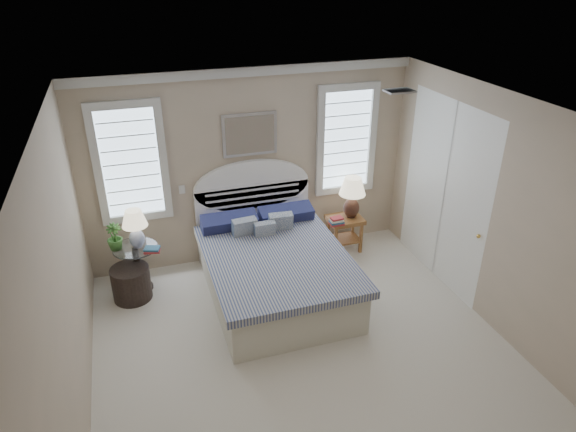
# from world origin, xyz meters

# --- Properties ---
(floor) EXTENTS (4.50, 5.00, 0.01)m
(floor) POSITION_xyz_m (0.00, 0.00, 0.00)
(floor) COLOR beige
(floor) RESTS_ON ground
(ceiling) EXTENTS (4.50, 5.00, 0.01)m
(ceiling) POSITION_xyz_m (0.00, 0.00, 2.70)
(ceiling) COLOR silver
(ceiling) RESTS_ON wall_back
(wall_back) EXTENTS (4.50, 0.02, 2.70)m
(wall_back) POSITION_xyz_m (0.00, 2.50, 1.35)
(wall_back) COLOR #C3AC92
(wall_back) RESTS_ON floor
(wall_left) EXTENTS (0.02, 5.00, 2.70)m
(wall_left) POSITION_xyz_m (-2.25, 0.00, 1.35)
(wall_left) COLOR #C3AC92
(wall_left) RESTS_ON floor
(wall_right) EXTENTS (0.02, 5.00, 2.70)m
(wall_right) POSITION_xyz_m (2.25, 0.00, 1.35)
(wall_right) COLOR #C3AC92
(wall_right) RESTS_ON floor
(crown_molding) EXTENTS (4.50, 0.08, 0.12)m
(crown_molding) POSITION_xyz_m (0.00, 2.46, 2.64)
(crown_molding) COLOR silver
(crown_molding) RESTS_ON wall_back
(hvac_vent) EXTENTS (0.30, 0.20, 0.02)m
(hvac_vent) POSITION_xyz_m (1.20, 0.80, 2.68)
(hvac_vent) COLOR #B2B2B2
(hvac_vent) RESTS_ON ceiling
(switch_plate) EXTENTS (0.08, 0.01, 0.12)m
(switch_plate) POSITION_xyz_m (-0.95, 2.48, 1.15)
(switch_plate) COLOR silver
(switch_plate) RESTS_ON wall_back
(window_left) EXTENTS (0.90, 0.06, 1.60)m
(window_left) POSITION_xyz_m (-1.55, 2.48, 1.60)
(window_left) COLOR #C6E4FB
(window_left) RESTS_ON wall_back
(window_right) EXTENTS (0.90, 0.06, 1.60)m
(window_right) POSITION_xyz_m (1.40, 2.48, 1.60)
(window_right) COLOR #C6E4FB
(window_right) RESTS_ON wall_back
(painting) EXTENTS (0.74, 0.04, 0.58)m
(painting) POSITION_xyz_m (0.00, 2.46, 1.82)
(painting) COLOR silver
(painting) RESTS_ON wall_back
(closet_door) EXTENTS (0.02, 1.80, 2.40)m
(closet_door) POSITION_xyz_m (2.23, 1.20, 1.20)
(closet_door) COLOR white
(closet_door) RESTS_ON floor
(bed) EXTENTS (1.72, 2.28, 1.47)m
(bed) POSITION_xyz_m (0.00, 1.46, 0.39)
(bed) COLOR beige
(bed) RESTS_ON floor
(side_table_left) EXTENTS (0.56, 0.56, 0.63)m
(side_table_left) POSITION_xyz_m (-1.65, 2.05, 0.39)
(side_table_left) COLOR black
(side_table_left) RESTS_ON floor
(nightstand_right) EXTENTS (0.50, 0.40, 0.53)m
(nightstand_right) POSITION_xyz_m (1.30, 2.15, 0.39)
(nightstand_right) COLOR olive
(nightstand_right) RESTS_ON floor
(floor_pot) EXTENTS (0.52, 0.52, 0.44)m
(floor_pot) POSITION_xyz_m (-1.76, 1.87, 0.22)
(floor_pot) COLOR black
(floor_pot) RESTS_ON floor
(lamp_left) EXTENTS (0.35, 0.35, 0.52)m
(lamp_left) POSITION_xyz_m (-1.61, 2.06, 0.94)
(lamp_left) COLOR white
(lamp_left) RESTS_ON side_table_left
(lamp_right) EXTENTS (0.50, 0.50, 0.62)m
(lamp_right) POSITION_xyz_m (1.40, 2.16, 0.91)
(lamp_right) COLOR black
(lamp_right) RESTS_ON nightstand_right
(potted_plant) EXTENTS (0.26, 0.26, 0.35)m
(potted_plant) POSITION_xyz_m (-1.87, 2.08, 0.80)
(potted_plant) COLOR #2A692A
(potted_plant) RESTS_ON side_table_left
(books_left) EXTENTS (0.22, 0.18, 0.05)m
(books_left) POSITION_xyz_m (-1.45, 1.88, 0.66)
(books_left) COLOR #AA2A2D
(books_left) RESTS_ON side_table_left
(books_right) EXTENTS (0.21, 0.15, 0.11)m
(books_right) POSITION_xyz_m (1.10, 2.00, 0.58)
(books_right) COLOR #AA2A2D
(books_right) RESTS_ON nightstand_right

